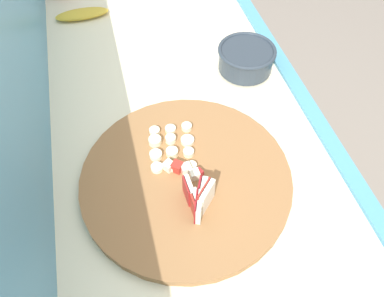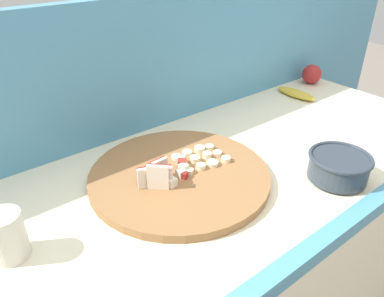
{
  "view_description": "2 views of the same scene",
  "coord_description": "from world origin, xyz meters",
  "px_view_note": "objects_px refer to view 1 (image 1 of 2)",
  "views": [
    {
      "loc": [
        -0.55,
        0.14,
        1.59
      ],
      "look_at": [
        -0.1,
        0.02,
        0.97
      ],
      "focal_mm": 34.9,
      "sensor_mm": 36.0,
      "label": 1
    },
    {
      "loc": [
        -0.59,
        -0.57,
        1.45
      ],
      "look_at": [
        -0.1,
        0.05,
        0.98
      ],
      "focal_mm": 34.96,
      "sensor_mm": 36.0,
      "label": 2
    }
  ],
  "objects_px": {
    "banana_slice_rows": "(171,146)",
    "ceramic_bowl": "(246,58)",
    "apple_wedge_fan": "(199,198)",
    "cutting_board": "(186,178)",
    "apple_dice_pile": "(190,177)",
    "banana_peel": "(82,14)"
  },
  "relations": [
    {
      "from": "apple_wedge_fan",
      "to": "apple_dice_pile",
      "type": "relative_size",
      "value": 0.79
    },
    {
      "from": "banana_slice_rows",
      "to": "banana_peel",
      "type": "height_order",
      "value": "banana_slice_rows"
    },
    {
      "from": "apple_wedge_fan",
      "to": "banana_peel",
      "type": "distance_m",
      "value": 0.76
    },
    {
      "from": "cutting_board",
      "to": "apple_dice_pile",
      "type": "bearing_deg",
      "value": -150.76
    },
    {
      "from": "cutting_board",
      "to": "banana_peel",
      "type": "bearing_deg",
      "value": 13.99
    },
    {
      "from": "banana_slice_rows",
      "to": "ceramic_bowl",
      "type": "bearing_deg",
      "value": -48.3
    },
    {
      "from": "cutting_board",
      "to": "ceramic_bowl",
      "type": "xyz_separation_m",
      "value": [
        0.31,
        -0.24,
        0.03
      ]
    },
    {
      "from": "apple_dice_pile",
      "to": "banana_peel",
      "type": "bearing_deg",
      "value": 14.27
    },
    {
      "from": "apple_dice_pile",
      "to": "apple_wedge_fan",
      "type": "bearing_deg",
      "value": -178.53
    },
    {
      "from": "cutting_board",
      "to": "apple_wedge_fan",
      "type": "xyz_separation_m",
      "value": [
        -0.07,
        -0.01,
        0.04
      ]
    },
    {
      "from": "apple_wedge_fan",
      "to": "banana_slice_rows",
      "type": "relative_size",
      "value": 0.61
    },
    {
      "from": "apple_wedge_fan",
      "to": "ceramic_bowl",
      "type": "xyz_separation_m",
      "value": [
        0.38,
        -0.23,
        -0.01
      ]
    },
    {
      "from": "banana_slice_rows",
      "to": "banana_peel",
      "type": "bearing_deg",
      "value": 14.43
    },
    {
      "from": "apple_wedge_fan",
      "to": "ceramic_bowl",
      "type": "relative_size",
      "value": 0.55
    },
    {
      "from": "cutting_board",
      "to": "apple_wedge_fan",
      "type": "distance_m",
      "value": 0.08
    },
    {
      "from": "apple_dice_pile",
      "to": "banana_slice_rows",
      "type": "distance_m",
      "value": 0.09
    },
    {
      "from": "apple_wedge_fan",
      "to": "banana_slice_rows",
      "type": "height_order",
      "value": "apple_wedge_fan"
    },
    {
      "from": "apple_dice_pile",
      "to": "ceramic_bowl",
      "type": "distance_m",
      "value": 0.39
    },
    {
      "from": "ceramic_bowl",
      "to": "banana_slice_rows",
      "type": "bearing_deg",
      "value": 131.7
    },
    {
      "from": "banana_peel",
      "to": "apple_dice_pile",
      "type": "bearing_deg",
      "value": -165.73
    },
    {
      "from": "apple_dice_pile",
      "to": "banana_peel",
      "type": "xyz_separation_m",
      "value": [
        0.68,
        0.17,
        -0.02
      ]
    },
    {
      "from": "cutting_board",
      "to": "banana_peel",
      "type": "relative_size",
      "value": 2.73
    }
  ]
}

